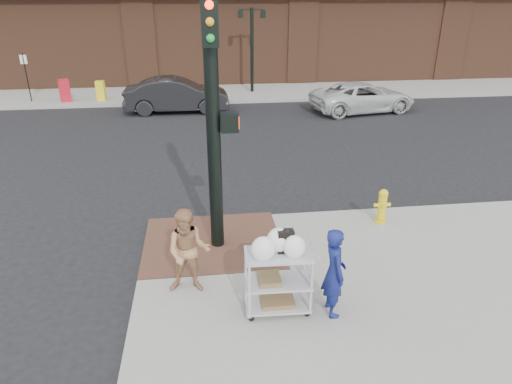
{
  "coord_description": "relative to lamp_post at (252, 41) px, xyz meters",
  "views": [
    {
      "loc": [
        -0.74,
        -7.33,
        4.91
      ],
      "look_at": [
        0.3,
        0.86,
        1.25
      ],
      "focal_mm": 32.0,
      "sensor_mm": 36.0,
      "label": 1
    }
  ],
  "objects": [
    {
      "name": "ground",
      "position": [
        -2.0,
        -16.0,
        -2.62
      ],
      "size": [
        220.0,
        220.0,
        0.0
      ],
      "primitive_type": "plane",
      "color": "black",
      "rests_on": "ground"
    },
    {
      "name": "sidewalk_far",
      "position": [
        10.5,
        16.0,
        -2.54
      ],
      "size": [
        65.0,
        36.0,
        0.15
      ],
      "primitive_type": "cube",
      "color": "gray",
      "rests_on": "ground"
    },
    {
      "name": "brick_curb_ramp",
      "position": [
        -2.6,
        -15.1,
        -2.46
      ],
      "size": [
        2.8,
        2.4,
        0.01
      ],
      "primitive_type": "cube",
      "color": "#523126",
      "rests_on": "sidewalk_near"
    },
    {
      "name": "lamp_post",
      "position": [
        0.0,
        0.0,
        0.0
      ],
      "size": [
        1.32,
        0.22,
        4.0
      ],
      "color": "black",
      "rests_on": "sidewalk_far"
    },
    {
      "name": "parking_sign",
      "position": [
        -10.5,
        -1.0,
        -1.37
      ],
      "size": [
        0.05,
        0.05,
        2.2
      ],
      "primitive_type": "cylinder",
      "color": "black",
      "rests_on": "sidewalk_far"
    },
    {
      "name": "traffic_signal_pole",
      "position": [
        -2.48,
        -15.23,
        0.21
      ],
      "size": [
        0.61,
        0.51,
        5.0
      ],
      "color": "black",
      "rests_on": "sidewalk_near"
    },
    {
      "name": "woman_blue",
      "position": [
        -0.78,
        -17.57,
        -1.72
      ],
      "size": [
        0.37,
        0.56,
        1.5
      ],
      "primitive_type": "imported",
      "rotation": [
        0.0,
        0.0,
        1.6
      ],
      "color": "navy",
      "rests_on": "sidewalk_near"
    },
    {
      "name": "pedestrian_tan",
      "position": [
        -3.04,
        -16.69,
        -1.7
      ],
      "size": [
        0.81,
        0.67,
        1.53
      ],
      "primitive_type": "imported",
      "rotation": [
        0.0,
        0.0,
        -0.13
      ],
      "color": "#A7754E",
      "rests_on": "sidewalk_near"
    },
    {
      "name": "sedan_dark",
      "position": [
        -3.68,
        -3.24,
        -1.88
      ],
      "size": [
        4.49,
        1.61,
        1.47
      ],
      "primitive_type": "imported",
      "rotation": [
        0.0,
        0.0,
        1.56
      ],
      "color": "black",
      "rests_on": "ground"
    },
    {
      "name": "minivan_white",
      "position": [
        4.38,
        -4.21,
        -1.98
      ],
      "size": [
        4.85,
        2.85,
        1.27
      ],
      "primitive_type": "imported",
      "rotation": [
        0.0,
        0.0,
        1.74
      ],
      "color": "silver",
      "rests_on": "ground"
    },
    {
      "name": "utility_cart",
      "position": [
        -1.64,
        -17.41,
        -1.82
      ],
      "size": [
        1.05,
        0.61,
        1.43
      ],
      "color": "#AAAAAF",
      "rests_on": "sidewalk_near"
    },
    {
      "name": "fire_hydrant",
      "position": [
        1.17,
        -14.67,
        -2.06
      ],
      "size": [
        0.37,
        0.26,
        0.79
      ],
      "color": "gold",
      "rests_on": "sidewalk_near"
    },
    {
      "name": "newsbox_red",
      "position": [
        -8.88,
        -1.23,
        -1.95
      ],
      "size": [
        0.56,
        0.53,
        1.03
      ],
      "primitive_type": "cube",
      "rotation": [
        0.0,
        0.0,
        0.42
      ],
      "color": "red",
      "rests_on": "sidewalk_far"
    },
    {
      "name": "newsbox_yellow",
      "position": [
        -7.29,
        -1.12,
        -2.02
      ],
      "size": [
        0.4,
        0.37,
        0.89
      ],
      "primitive_type": "cube",
      "rotation": [
        0.0,
        0.0,
        -0.08
      ],
      "color": "yellow",
      "rests_on": "sidewalk_far"
    }
  ]
}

